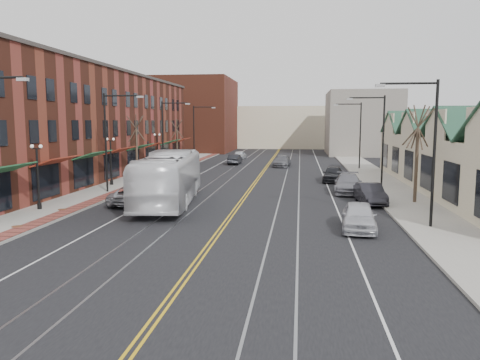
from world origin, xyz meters
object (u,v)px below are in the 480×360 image
(parked_car_a, at_px, (359,216))
(parked_car_d, at_px, (333,174))
(transit_bus, at_px, (169,178))
(parked_car_b, at_px, (370,194))
(parked_suv, at_px, (133,195))
(parked_car_c, at_px, (348,184))

(parked_car_a, distance_m, parked_car_d, 20.48)
(transit_bus, xyz_separation_m, parked_car_a, (12.50, -6.54, -1.11))
(parked_car_b, bearing_deg, parked_car_a, -107.15)
(transit_bus, relative_size, parked_car_d, 2.94)
(transit_bus, bearing_deg, parked_car_d, -138.72)
(parked_suv, height_order, parked_car_c, parked_car_c)
(parked_car_c, height_order, parked_car_d, parked_car_c)
(parked_car_a, relative_size, parked_car_b, 1.00)
(transit_bus, relative_size, parked_car_c, 2.49)
(parked_car_a, bearing_deg, transit_bus, 157.22)
(parked_car_c, relative_size, parked_car_d, 1.18)
(parked_car_c, xyz_separation_m, parked_car_d, (-0.73, 7.01, -0.00))
(transit_bus, xyz_separation_m, parked_suv, (-2.50, -0.50, -1.19))
(transit_bus, height_order, parked_car_c, transit_bus)
(parked_car_a, distance_m, parked_car_b, 8.62)
(transit_bus, bearing_deg, parked_car_b, -179.30)
(transit_bus, height_order, parked_car_b, transit_bus)
(transit_bus, bearing_deg, parked_car_a, 145.56)
(parked_car_a, bearing_deg, parked_car_c, 91.69)
(parked_car_c, distance_m, parked_car_d, 7.04)
(parked_car_b, distance_m, parked_car_c, 5.16)
(transit_bus, xyz_separation_m, parked_car_d, (12.51, 13.95, -1.09))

